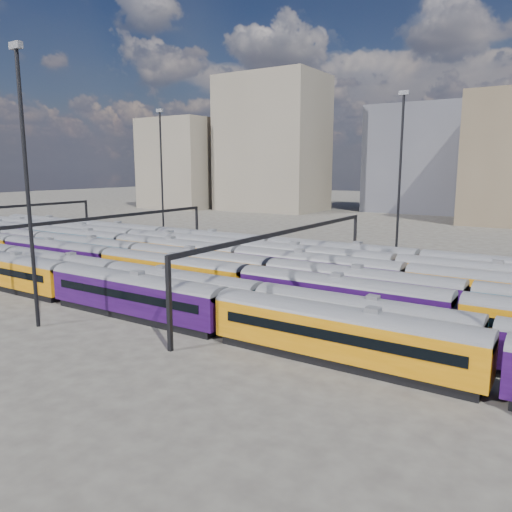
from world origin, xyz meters
The scene contains 13 objects.
ground centered at (0.00, 0.00, 0.00)m, with size 500.00×500.00×0.00m, color #3E3934.
rake_0 centered at (-10.26, -15.00, 2.84)m, with size 131.74×3.21×5.42m.
rake_1 centered at (-7.65, -10.00, 2.59)m, with size 120.06×2.93×4.93m.
rake_2 centered at (-3.44, -5.00, 2.82)m, with size 152.39×3.18×5.37m.
rake_3 centered at (7.55, 0.00, 2.82)m, with size 130.49×3.18×5.37m.
rake_4 centered at (-11.57, 5.00, 2.89)m, with size 111.27×3.26×5.50m.
rake_5 centered at (8.09, 10.00, 2.90)m, with size 156.60×3.27×5.52m.
rake_6 centered at (-1.48, 15.00, 2.87)m, with size 133.10×3.24×5.48m.
gantry_1 centered at (-20.00, 0.00, 6.79)m, with size 0.35×40.35×8.03m.
gantry_2 centered at (10.00, 0.00, 6.79)m, with size 0.35×40.35×8.03m.
mast_1 centered at (-30.00, 22.00, 13.97)m, with size 1.40×0.50×25.60m.
mast_2 centered at (-5.00, -22.00, 13.97)m, with size 1.40×0.50×25.60m.
mast_3 centered at (15.00, 24.00, 13.97)m, with size 1.40×0.50×25.60m.
Camera 1 is at (37.11, -49.08, 14.97)m, focal length 35.00 mm.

